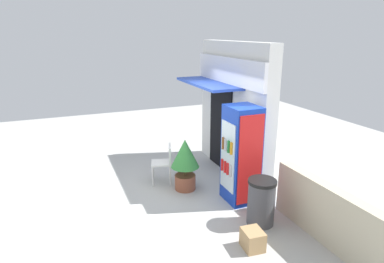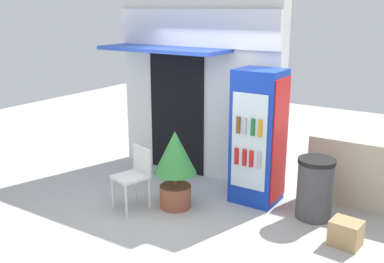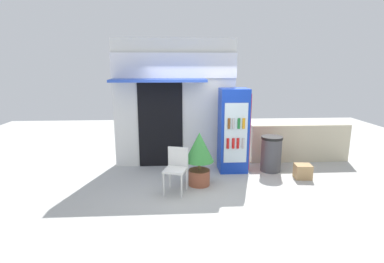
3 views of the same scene
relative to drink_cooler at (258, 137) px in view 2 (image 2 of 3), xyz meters
name	(u,v)px [view 2 (image 2 of 3)]	position (x,y,z in m)	size (l,w,h in m)	color
ground	(176,210)	(-0.81, -0.96, -0.99)	(16.00, 16.00, 0.00)	#B2B2AD
storefront_building	(198,81)	(-1.41, 0.56, 0.63)	(2.99, 1.07, 3.14)	silver
drink_cooler	(258,137)	(0.00, 0.00, 0.00)	(0.68, 0.65, 1.99)	#1438B2
plastic_chair	(135,172)	(-1.37, -1.16, -0.46)	(0.53, 0.55, 0.90)	silver
potted_plant_near_shop	(175,163)	(-0.89, -0.85, -0.31)	(0.61, 0.61, 1.15)	#995138
trash_bin	(315,188)	(0.91, -0.09, -0.56)	(0.51, 0.51, 0.86)	#47474C
cardboard_box	(346,233)	(1.49, -0.62, -0.83)	(0.36, 0.31, 0.32)	tan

